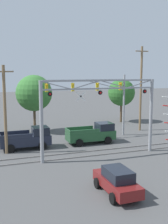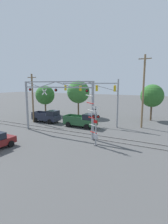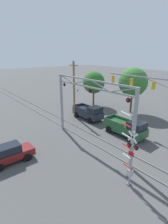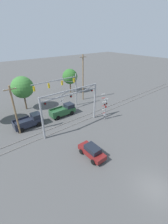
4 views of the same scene
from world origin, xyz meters
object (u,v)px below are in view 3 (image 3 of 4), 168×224
object	(u,v)px
pickup_truck_lead	(126,127)
traffic_signal_span	(159,94)
crossing_gantry	(90,105)
background_tree_far_left_verge	(133,82)
pickup_truck_following	(89,112)
background_tree_far_right_verge	(94,82)
crossing_signal_mast	(130,160)
sedan_waiting	(10,154)
utility_pole_left	(74,89)

from	to	relation	value
pickup_truck_lead	traffic_signal_span	bearing A→B (deg)	46.11
crossing_gantry	traffic_signal_span	xyz separation A→B (m)	(3.41, 7.01, 0.75)
crossing_gantry	background_tree_far_left_verge	distance (m)	12.83
crossing_gantry	pickup_truck_following	size ratio (longest dim) A/B	2.20
background_tree_far_right_verge	crossing_signal_mast	bearing A→B (deg)	-35.15
traffic_signal_span	pickup_truck_following	size ratio (longest dim) A/B	2.01
crossing_gantry	sedan_waiting	world-z (taller)	crossing_gantry
crossing_gantry	crossing_signal_mast	world-z (taller)	crossing_gantry
utility_pole_left	background_tree_far_left_verge	world-z (taller)	utility_pole_left
crossing_gantry	background_tree_far_right_verge	xyz separation A→B (m)	(-10.71, 10.32, -0.12)
traffic_signal_span	background_tree_far_right_verge	size ratio (longest dim) A/B	1.60
pickup_truck_following	crossing_gantry	bearing A→B (deg)	-40.30
background_tree_far_right_verge	sedan_waiting	bearing A→B (deg)	-64.26
crossing_signal_mast	utility_pole_left	distance (m)	15.48
crossing_gantry	traffic_signal_span	distance (m)	7.83
traffic_signal_span	utility_pole_left	xyz separation A→B (m)	(-11.30, -3.16, -0.83)
utility_pole_left	background_tree_far_left_verge	bearing A→B (deg)	63.70
pickup_truck_following	background_tree_far_right_verge	distance (m)	8.05
pickup_truck_following	pickup_truck_lead	bearing A→B (deg)	-1.27
crossing_signal_mast	pickup_truck_lead	world-z (taller)	crossing_signal_mast
traffic_signal_span	pickup_truck_following	distance (m)	10.24
crossing_signal_mast	background_tree_far_left_verge	distance (m)	17.50
crossing_signal_mast	pickup_truck_following	bearing A→B (deg)	151.47
traffic_signal_span	background_tree_far_left_verge	bearing A→B (deg)	143.71
pickup_truck_following	traffic_signal_span	bearing A→B (deg)	13.17
pickup_truck_lead	background_tree_far_right_verge	size ratio (longest dim) A/B	0.83
crossing_gantry	utility_pole_left	xyz separation A→B (m)	(-7.89, 3.84, -0.08)
pickup_truck_lead	background_tree_far_right_verge	distance (m)	13.55
traffic_signal_span	background_tree_far_right_verge	distance (m)	14.53
crossing_signal_mast	background_tree_far_left_verge	bearing A→B (deg)	125.92
pickup_truck_lead	background_tree_far_left_verge	size ratio (longest dim) A/B	0.72
pickup_truck_lead	utility_pole_left	size ratio (longest dim) A/B	0.63
pickup_truck_following	background_tree_far_right_verge	xyz separation A→B (m)	(-4.97, 5.45, 3.21)
utility_pole_left	traffic_signal_span	bearing A→B (deg)	15.64
crossing_signal_mast	background_tree_far_left_verge	size ratio (longest dim) A/B	0.76
utility_pole_left	crossing_gantry	bearing A→B (deg)	-25.97
pickup_truck_following	background_tree_far_right_verge	size ratio (longest dim) A/B	0.79
pickup_truck_lead	utility_pole_left	bearing A→B (deg)	-174.54
sedan_waiting	utility_pole_left	distance (m)	13.31
crossing_gantry	pickup_truck_lead	size ratio (longest dim) A/B	2.10
pickup_truck_lead	pickup_truck_following	world-z (taller)	same
utility_pole_left	sedan_waiting	bearing A→B (deg)	-63.06
crossing_gantry	background_tree_far_left_verge	bearing A→B (deg)	106.95
pickup_truck_lead	pickup_truck_following	xyz separation A→B (m)	(-6.94, 0.15, -0.00)
pickup_truck_lead	sedan_waiting	size ratio (longest dim) A/B	1.27
utility_pole_left	background_tree_far_right_verge	xyz separation A→B (m)	(-2.82, 6.47, -0.04)
crossing_gantry	sedan_waiting	bearing A→B (deg)	-105.16
crossing_signal_mast	background_tree_far_right_verge	world-z (taller)	background_tree_far_right_verge
background_tree_far_right_verge	utility_pole_left	bearing A→B (deg)	-66.45
crossing_gantry	background_tree_far_right_verge	distance (m)	14.87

